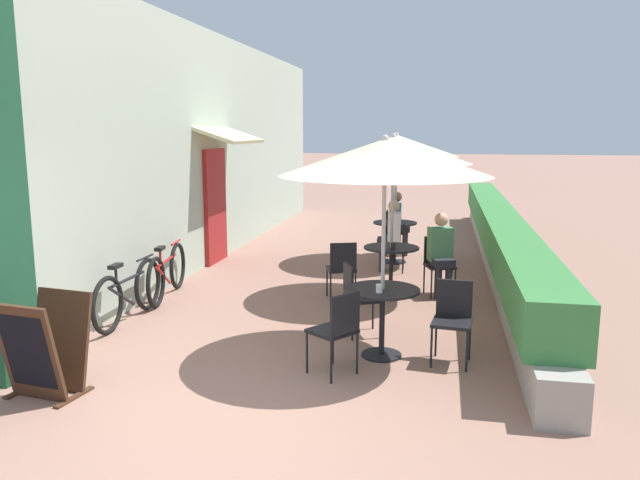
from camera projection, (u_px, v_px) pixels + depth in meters
ground_plane at (225, 426)px, 5.22m from camera, size 120.00×120.00×0.00m
cafe_facade_wall at (217, 149)px, 11.92m from camera, size 0.98×13.91×4.20m
planter_hedge at (498, 237)px, 11.23m from camera, size 0.60×12.91×1.01m
patio_table_near at (382, 306)px, 6.74m from camera, size 0.81×0.81×0.76m
patio_umbrella_near at (385, 158)px, 6.46m from camera, size 2.23×2.23×2.40m
cafe_chair_near_left at (337, 326)px, 6.20m from camera, size 0.56×0.56×0.87m
cafe_chair_near_right at (453, 315)px, 6.59m from camera, size 0.44×0.44×0.87m
cafe_chair_near_back at (357, 293)px, 7.45m from camera, size 0.53×0.53×0.87m
coffee_cup_near at (379, 288)px, 6.54m from camera, size 0.07×0.07×0.09m
patio_table_mid at (391, 260)px, 9.13m from camera, size 0.81×0.81×0.76m
patio_umbrella_mid at (393, 150)px, 8.85m from camera, size 2.23×2.23×2.40m
cafe_chair_mid_left at (342, 266)px, 8.97m from camera, size 0.51×0.51×0.87m
cafe_chair_mid_right at (438, 261)px, 9.31m from camera, size 0.51×0.51×0.87m
seated_patron_mid_right at (441, 251)px, 9.17m from camera, size 0.43×0.48×1.25m
coffee_cup_mid at (393, 246)px, 8.91m from camera, size 0.07×0.07×0.09m
patio_table_far at (395, 233)px, 11.56m from camera, size 0.81×0.81×0.76m
patio_umbrella_far at (397, 146)px, 11.28m from camera, size 2.23×2.23×2.40m
cafe_chair_far_left at (397, 242)px, 10.83m from camera, size 0.41×0.41×0.87m
seated_patron_far_left at (391, 232)px, 10.81m from camera, size 0.41×0.35×1.25m
cafe_chair_far_right at (392, 229)px, 12.30m from camera, size 0.41×0.41×0.87m
seated_patron_far_right at (398, 220)px, 12.25m from camera, size 0.41×0.35×1.25m
coffee_cup_far at (391, 221)px, 11.38m from camera, size 0.07×0.07×0.09m
bicycle_leaning at (129, 293)px, 8.02m from camera, size 0.10×1.79×0.82m
bicycle_second at (167, 273)px, 9.16m from camera, size 0.30×1.78×0.82m
menu_board at (46, 347)px, 5.77m from camera, size 0.71×0.72×0.94m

